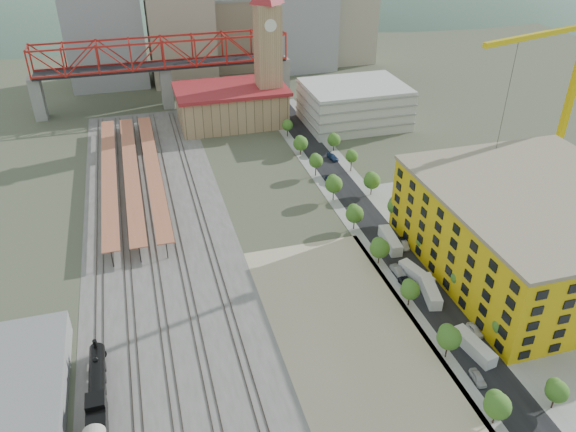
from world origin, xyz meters
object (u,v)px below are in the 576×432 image
object	(u,v)px
tower_crane	(568,79)
site_trailer_c	(416,274)
site_trailer_d	(390,241)
site_trailer_b	(430,291)
locomotive	(97,392)
site_trailer_a	(474,347)
clock_tower	(268,39)
car_0	(478,378)
construction_building	(535,231)

from	to	relation	value
tower_crane	site_trailer_c	xyz separation A→B (m)	(-50.05, -25.58, -31.02)
site_trailer_d	site_trailer_b	bearing A→B (deg)	-84.42
locomotive	site_trailer_a	world-z (taller)	locomotive
locomotive	site_trailer_b	world-z (taller)	locomotive
locomotive	clock_tower	bearing A→B (deg)	62.87
site_trailer_b	site_trailer_d	xyz separation A→B (m)	(0.00, 19.45, 0.06)
site_trailer_a	site_trailer_c	xyz separation A→B (m)	(0.00, 22.75, -0.07)
site_trailer_b	car_0	distance (m)	23.18
clock_tower	car_0	size ratio (longest dim) A/B	12.34
site_trailer_b	tower_crane	bearing A→B (deg)	45.15
tower_crane	site_trailer_b	distance (m)	66.84
clock_tower	car_0	world-z (taller)	clock_tower
car_0	site_trailer_d	bearing A→B (deg)	90.40
site_trailer_d	tower_crane	bearing A→B (deg)	19.35
site_trailer_a	site_trailer_c	bearing A→B (deg)	80.66
construction_building	site_trailer_a	size ratio (longest dim) A/B	5.29
site_trailer_a	car_0	world-z (taller)	site_trailer_a
tower_crane	car_0	world-z (taller)	tower_crane
locomotive	tower_crane	size ratio (longest dim) A/B	0.45
site_trailer_a	site_trailer_d	bearing A→B (deg)	80.66
tower_crane	site_trailer_a	distance (m)	76.14
construction_building	site_trailer_c	xyz separation A→B (m)	(-26.00, 2.54, -8.17)
clock_tower	site_trailer_a	bearing A→B (deg)	-86.19
construction_building	locomotive	xyz separation A→B (m)	(-92.00, -13.19, -7.22)
clock_tower	site_trailer_b	size ratio (longest dim) A/B	5.39
construction_building	site_trailer_d	bearing A→B (deg)	148.63
tower_crane	site_trailer_c	world-z (taller)	tower_crane
site_trailer_a	site_trailer_d	size ratio (longest dim) A/B	0.95
tower_crane	site_trailer_b	size ratio (longest dim) A/B	5.42
tower_crane	site_trailer_c	bearing A→B (deg)	-152.93
site_trailer_c	site_trailer_b	bearing A→B (deg)	-105.79
construction_building	site_trailer_c	bearing A→B (deg)	174.43
tower_crane	site_trailer_c	distance (m)	64.20
clock_tower	site_trailer_c	bearing A→B (deg)	-85.31
car_0	locomotive	bearing A→B (deg)	172.45
locomotive	site_trailer_c	distance (m)	67.86
clock_tower	construction_building	xyz separation A→B (m)	(34.00, -99.99, -19.29)
locomotive	car_0	xyz separation A→B (m)	(63.00, -13.39, -1.47)
tower_crane	site_trailer_d	distance (m)	60.07
construction_building	site_trailer_d	distance (m)	31.49
site_trailer_d	car_0	world-z (taller)	site_trailer_d
site_trailer_d	construction_building	bearing A→B (deg)	-25.79
locomotive	car_0	bearing A→B (deg)	-12.00
site_trailer_a	car_0	size ratio (longest dim) A/B	2.27
site_trailer_c	clock_tower	bearing A→B (deg)	78.90
clock_tower	site_trailer_b	world-z (taller)	clock_tower
tower_crane	site_trailer_a	bearing A→B (deg)	-136.00
construction_building	site_trailer_b	size ratio (longest dim) A/B	5.24
site_trailer_a	site_trailer_b	distance (m)	16.61
site_trailer_a	site_trailer_b	world-z (taller)	site_trailer_b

